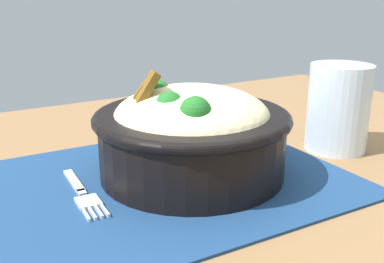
# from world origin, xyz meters

# --- Properties ---
(table) EXTENTS (1.13, 0.77, 0.73)m
(table) POSITION_xyz_m (0.00, 0.00, 0.65)
(table) COLOR olive
(table) RESTS_ON ground_plane
(placemat) EXTENTS (0.40, 0.31, 0.00)m
(placemat) POSITION_xyz_m (0.02, 0.01, 0.73)
(placemat) COLOR navy
(placemat) RESTS_ON table
(bowl) EXTENTS (0.24, 0.24, 0.12)m
(bowl) POSITION_xyz_m (-0.01, 0.01, 0.79)
(bowl) COLOR black
(bowl) RESTS_ON placemat
(fork) EXTENTS (0.02, 0.12, 0.00)m
(fork) POSITION_xyz_m (0.11, 0.01, 0.74)
(fork) COLOR silver
(fork) RESTS_ON placemat
(drinking_glass) EXTENTS (0.08, 0.08, 0.11)m
(drinking_glass) POSITION_xyz_m (-0.22, 0.03, 0.78)
(drinking_glass) COLOR silver
(drinking_glass) RESTS_ON table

